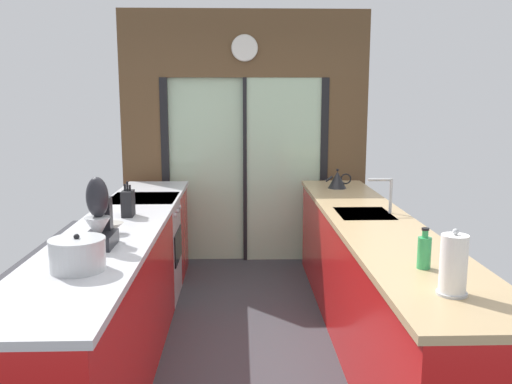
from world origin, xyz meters
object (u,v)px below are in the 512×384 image
mixing_bowl (112,228)px  soap_bottle (424,252)px  paper_towel_roll (453,265)px  oven_range (145,249)px  kettle (337,180)px  stock_pot (78,254)px  knife_block (128,203)px  stand_mixer (99,220)px

mixing_bowl → soap_bottle: size_ratio=0.70×
paper_towel_roll → oven_range: bearing=126.6°
oven_range → mixing_bowl: (0.02, -1.27, 0.50)m
kettle → soap_bottle: (-0.00, -2.50, 0.01)m
mixing_bowl → stock_pot: bearing=-90.0°
knife_block → paper_towel_roll: 2.45m
knife_block → kettle: 2.15m
oven_range → soap_bottle: soap_bottle is taller
stand_mixer → soap_bottle: size_ratio=1.95×
stand_mixer → oven_range: bearing=90.7°
oven_range → knife_block: size_ratio=3.51×
knife_block → stock_pot: bearing=-90.0°
knife_block → stand_mixer: 0.84m
stand_mixer → stock_pot: 0.45m
knife_block → stand_mixer: (0.00, -0.83, 0.06)m
knife_block → stock_pot: knife_block is taller
oven_range → stand_mixer: 1.70m
knife_block → mixing_bowl: bearing=-90.0°
stock_pot → paper_towel_roll: bearing=-12.7°
mixing_bowl → stock_pot: size_ratio=0.53×
oven_range → kettle: (1.80, 0.46, 0.55)m
paper_towel_roll → mixing_bowl: bearing=147.0°
kettle → stand_mixer: bearing=-131.2°
kettle → soap_bottle: soap_bottle is taller
oven_range → stock_pot: size_ratio=3.23×
kettle → paper_towel_roll: bearing=-90.0°
stand_mixer → soap_bottle: 1.84m
oven_range → paper_towel_roll: (1.80, -2.43, 0.60)m
kettle → paper_towel_roll: size_ratio=0.85×
knife_block → stand_mixer: bearing=-90.0°
knife_block → soap_bottle: bearing=-36.2°
kettle → soap_bottle: bearing=-90.0°
oven_range → soap_bottle: size_ratio=4.28×
paper_towel_roll → kettle: bearing=90.0°
knife_block → soap_bottle: knife_block is taller
oven_range → paper_towel_roll: paper_towel_roll is taller
stock_pot → kettle: kettle is taller
oven_range → kettle: size_ratio=3.57×
paper_towel_roll → stand_mixer: bearing=154.5°
mixing_bowl → stock_pot: stock_pot is taller
stand_mixer → kettle: stand_mixer is taller
kettle → oven_range: bearing=-165.8°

